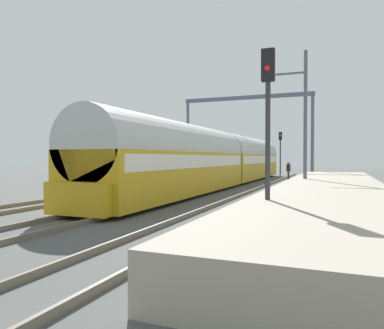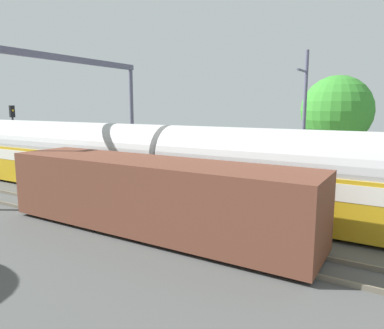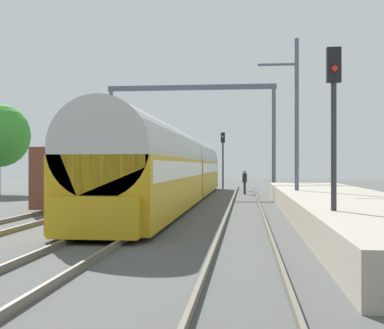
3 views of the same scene
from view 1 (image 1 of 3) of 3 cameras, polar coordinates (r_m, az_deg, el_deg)
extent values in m
plane|color=#4D4E4D|center=(18.02, -4.75, -5.53)|extent=(120.00, 120.00, 0.00)
cube|color=#6A6253|center=(20.48, -16.42, -4.55)|extent=(0.08, 60.00, 0.16)
cube|color=#6A6253|center=(19.63, -13.12, -4.78)|extent=(0.08, 60.00, 0.16)
cube|color=#6A6253|center=(18.34, -6.76, -5.17)|extent=(0.08, 60.00, 0.16)
cube|color=#6A6253|center=(17.70, -2.66, -5.39)|extent=(0.08, 60.00, 0.16)
cube|color=#6A6253|center=(16.84, 5.03, -5.73)|extent=(0.08, 60.00, 0.16)
cube|color=#6A6253|center=(16.48, 9.84, -5.89)|extent=(0.08, 60.00, 0.16)
cube|color=#A39989|center=(18.08, 20.87, -4.14)|extent=(4.40, 28.00, 0.90)
cube|color=gold|center=(19.76, -2.11, -1.28)|extent=(2.90, 16.00, 2.20)
cube|color=silver|center=(19.74, -2.11, 0.54)|extent=(2.93, 15.36, 0.64)
cylinder|color=#BBBBBB|center=(19.75, -2.12, 2.49)|extent=(2.84, 16.00, 2.84)
cube|color=gold|center=(35.32, 8.71, -0.25)|extent=(2.90, 16.00, 2.20)
cube|color=silver|center=(35.31, 8.71, 0.77)|extent=(2.93, 15.36, 0.64)
cylinder|color=#BBBBBB|center=(35.32, 8.72, 1.86)|extent=(2.84, 16.00, 2.84)
cube|color=gold|center=(12.72, -17.42, -5.13)|extent=(2.40, 0.50, 1.10)
cube|color=brown|center=(27.14, -4.21, -0.11)|extent=(2.80, 13.00, 2.70)
cube|color=black|center=(27.19, -4.21, -2.85)|extent=(2.52, 11.96, 0.10)
cylinder|color=#3A3A3A|center=(34.10, 14.79, -1.73)|extent=(0.22, 0.22, 0.85)
cube|color=#232833|center=(34.07, 14.80, -0.48)|extent=(0.32, 0.44, 0.64)
sphere|color=tan|center=(34.06, 14.80, 0.26)|extent=(0.24, 0.24, 0.24)
cylinder|color=#2D2D33|center=(10.41, 11.72, 1.17)|extent=(0.14, 0.14, 4.19)
cube|color=black|center=(10.72, 11.77, 14.91)|extent=(0.36, 0.20, 0.90)
sphere|color=red|center=(10.58, 11.65, 14.48)|extent=(0.16, 0.16, 0.16)
cylinder|color=#2D2D33|center=(42.54, 13.59, 0.99)|extent=(0.14, 0.14, 4.07)
cube|color=black|center=(42.61, 13.61, 4.34)|extent=(0.36, 0.20, 0.90)
sphere|color=yellow|center=(42.50, 13.58, 4.45)|extent=(0.16, 0.16, 0.16)
cylinder|color=#575771|center=(36.44, -0.64, 3.72)|extent=(0.28, 0.28, 7.50)
cylinder|color=#575771|center=(33.75, 18.26, 3.87)|extent=(0.28, 0.28, 7.50)
cube|color=#575771|center=(35.03, 8.46, 10.28)|extent=(12.20, 0.24, 0.36)
cylinder|color=#575771|center=(21.34, 17.24, 6.21)|extent=(0.20, 0.20, 8.00)
cube|color=#575771|center=(21.86, 14.87, 13.53)|extent=(1.80, 0.10, 0.10)
cylinder|color=#4C3826|center=(38.53, -12.44, -0.17)|extent=(0.36, 0.36, 2.50)
sphere|color=#388E2F|center=(38.58, -12.46, 4.24)|extent=(4.57, 4.57, 4.57)
camera|label=2|loc=(27.94, -33.20, 6.71)|focal=33.71mm
camera|label=3|loc=(5.22, -107.05, -0.46)|focal=48.29mm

